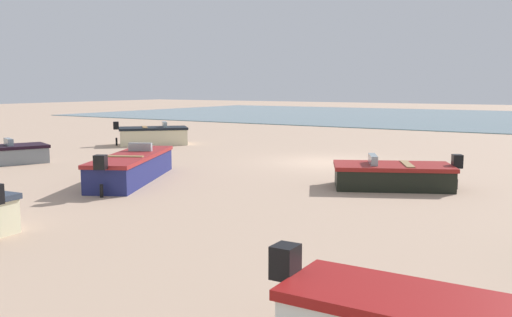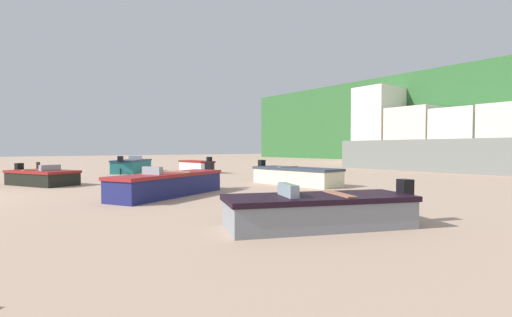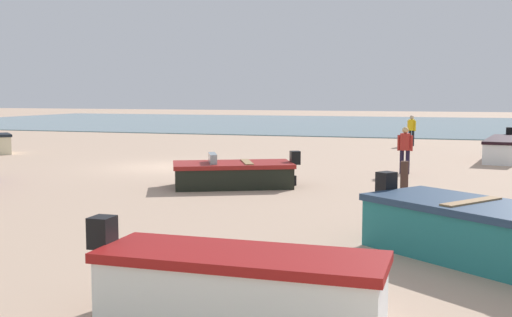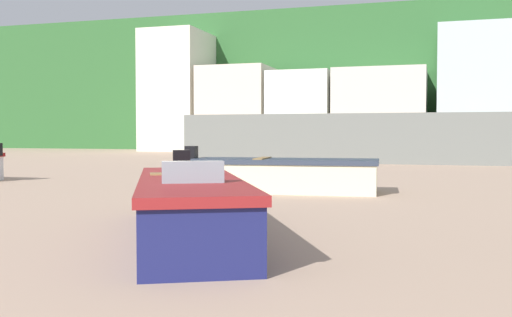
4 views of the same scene
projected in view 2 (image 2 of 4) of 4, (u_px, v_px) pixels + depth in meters
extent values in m
cube|color=slate|center=(435.00, 155.00, 29.00)|extent=(16.29, 2.40, 2.49)
cube|color=silver|center=(380.00, 125.00, 52.79)|extent=(4.88, 6.91, 10.24)
cube|color=beige|center=(415.00, 135.00, 47.95)|extent=(5.67, 5.46, 6.99)
cube|color=silver|center=(460.00, 136.00, 43.50)|extent=(4.95, 5.32, 6.41)
cube|color=beige|center=(296.00, 177.00, 18.52)|extent=(4.74, 1.90, 0.73)
cube|color=#2E3748|center=(296.00, 169.00, 18.51)|extent=(4.85, 1.99, 0.12)
cube|color=black|center=(262.00, 164.00, 20.36)|extent=(0.31, 0.34, 0.40)
cylinder|color=black|center=(262.00, 178.00, 20.38)|extent=(0.11, 0.11, 0.36)
cube|color=olive|center=(288.00, 167.00, 18.94)|extent=(0.35, 1.30, 0.08)
cube|color=gray|center=(318.00, 214.00, 8.49)|extent=(3.01, 4.42, 0.61)
cube|color=black|center=(318.00, 198.00, 8.48)|extent=(3.12, 4.55, 0.12)
cube|color=black|center=(405.00, 187.00, 9.04)|extent=(0.40, 0.38, 0.40)
cylinder|color=black|center=(405.00, 216.00, 9.06)|extent=(0.13, 0.13, 0.31)
cube|color=#8C9EA8|center=(288.00, 190.00, 8.29)|extent=(0.90, 0.54, 0.28)
cube|color=#9D6847|center=(339.00, 195.00, 8.61)|extent=(1.26, 0.72, 0.08)
cube|color=white|center=(196.00, 167.00, 27.73)|extent=(3.37, 1.17, 0.76)
cube|color=maroon|center=(196.00, 161.00, 27.71)|extent=(3.47, 1.25, 0.12)
cube|color=black|center=(209.00, 160.00, 26.24)|extent=(0.28, 0.32, 0.40)
cylinder|color=black|center=(209.00, 171.00, 26.27)|extent=(0.10, 0.10, 0.38)
cube|color=#1F6B6F|center=(132.00, 167.00, 27.95)|extent=(4.65, 4.04, 0.83)
cube|color=navy|center=(132.00, 160.00, 27.94)|extent=(4.78, 4.16, 0.12)
cube|color=black|center=(120.00, 159.00, 25.46)|extent=(0.42, 0.42, 0.40)
cylinder|color=black|center=(121.00, 172.00, 25.49)|extent=(0.14, 0.14, 0.41)
cube|color=#8C9EA8|center=(135.00, 158.00, 28.74)|extent=(0.74, 0.90, 0.28)
cube|color=#97714A|center=(130.00, 160.00, 27.37)|extent=(1.02, 1.25, 0.08)
cube|color=navy|center=(169.00, 186.00, 14.08)|extent=(3.46, 5.19, 0.75)
cube|color=maroon|center=(169.00, 175.00, 14.07)|extent=(3.57, 5.32, 0.12)
cube|color=black|center=(209.00, 167.00, 16.53)|extent=(0.41, 0.39, 0.40)
cylinder|color=black|center=(209.00, 185.00, 16.55)|extent=(0.13, 0.13, 0.37)
cube|color=#8C9EA8|center=(152.00, 171.00, 13.26)|extent=(0.80, 0.53, 0.28)
cube|color=olive|center=(180.00, 172.00, 14.65)|extent=(1.11, 0.71, 0.08)
cube|color=black|center=(42.00, 179.00, 18.23)|extent=(3.79, 2.97, 0.60)
cube|color=maroon|center=(42.00, 172.00, 18.22)|extent=(3.91, 3.08, 0.12)
cube|color=black|center=(19.00, 167.00, 19.07)|extent=(0.39, 0.41, 0.40)
cylinder|color=black|center=(19.00, 180.00, 19.09)|extent=(0.13, 0.13, 0.30)
cube|color=#8C9EA8|center=(50.00, 168.00, 17.94)|extent=(0.61, 0.99, 0.28)
cube|color=#99774D|center=(37.00, 170.00, 18.41)|extent=(0.83, 1.39, 0.08)
cylinder|color=#3F2923|center=(38.00, 170.00, 22.47)|extent=(0.21, 0.21, 0.98)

